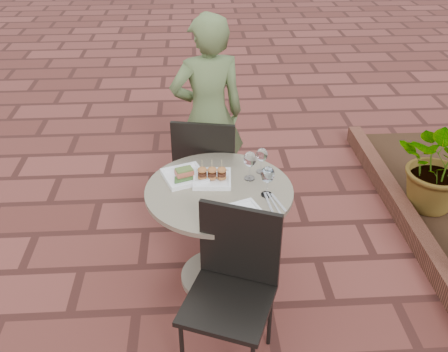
{
  "coord_description": "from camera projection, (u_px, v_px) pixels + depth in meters",
  "views": [
    {
      "loc": [
        -0.0,
        -2.67,
        2.39
      ],
      "look_at": [
        0.15,
        -0.15,
        0.82
      ],
      "focal_mm": 40.0,
      "sensor_mm": 36.0,
      "label": 1
    }
  ],
  "objects": [
    {
      "name": "cutlery_set",
      "position": [
        274.0,
        203.0,
        2.89
      ],
      "size": [
        0.15,
        0.25,
        0.0
      ],
      "primitive_type": null,
      "rotation": [
        0.0,
        0.0,
        0.23
      ],
      "color": "silver",
      "rests_on": "cafe_table"
    },
    {
      "name": "diner",
      "position": [
        208.0,
        116.0,
        3.78
      ],
      "size": [
        0.63,
        0.48,
        1.56
      ],
      "primitive_type": "imported",
      "rotation": [
        0.0,
        0.0,
        3.35
      ],
      "color": "#506336",
      "rests_on": "ground"
    },
    {
      "name": "ground",
      "position": [
        201.0,
        264.0,
        3.52
      ],
      "size": [
        60.0,
        60.0,
        0.0
      ],
      "primitive_type": "plane",
      "color": "brown",
      "rests_on": "ground"
    },
    {
      "name": "wine_glass_far",
      "position": [
        262.0,
        155.0,
        3.12
      ],
      "size": [
        0.07,
        0.07,
        0.17
      ],
      "color": "white",
      "rests_on": "cafe_table"
    },
    {
      "name": "planter_curb",
      "position": [
        409.0,
        222.0,
        3.82
      ],
      "size": [
        0.12,
        3.0,
        0.15
      ],
      "primitive_type": "cube",
      "color": "brown",
      "rests_on": "ground"
    },
    {
      "name": "potted_plant_a",
      "position": [
        443.0,
        164.0,
        3.82
      ],
      "size": [
        0.88,
        0.84,
        0.78
      ],
      "primitive_type": "imported",
      "rotation": [
        0.0,
        0.0,
        -0.42
      ],
      "color": "#33662D",
      "rests_on": "mulch_bed"
    },
    {
      "name": "plate_tuna",
      "position": [
        243.0,
        214.0,
        2.78
      ],
      "size": [
        0.28,
        0.28,
        0.03
      ],
      "rotation": [
        0.0,
        0.0,
        0.37
      ],
      "color": "white",
      "rests_on": "cafe_table"
    },
    {
      "name": "chair_far",
      "position": [
        206.0,
        165.0,
        3.62
      ],
      "size": [
        0.52,
        0.52,
        0.93
      ],
      "rotation": [
        0.0,
        0.0,
        2.95
      ],
      "color": "black",
      "rests_on": "ground"
    },
    {
      "name": "wine_glass_right",
      "position": [
        268.0,
        175.0,
        2.89
      ],
      "size": [
        0.08,
        0.08,
        0.19
      ],
      "color": "white",
      "rests_on": "cafe_table"
    },
    {
      "name": "steel_ramekin",
      "position": [
        182.0,
        172.0,
        3.14
      ],
      "size": [
        0.07,
        0.07,
        0.04
      ],
      "primitive_type": "cylinder",
      "rotation": [
        0.0,
        0.0,
        0.17
      ],
      "color": "silver",
      "rests_on": "cafe_table"
    },
    {
      "name": "chair_near",
      "position": [
        233.0,
        278.0,
        2.62
      ],
      "size": [
        0.57,
        0.57,
        0.93
      ],
      "rotation": [
        0.0,
        0.0,
        -0.38
      ],
      "color": "black",
      "rests_on": "ground"
    },
    {
      "name": "wine_glass_mid",
      "position": [
        250.0,
        160.0,
        3.05
      ],
      "size": [
        0.08,
        0.08,
        0.19
      ],
      "color": "white",
      "rests_on": "cafe_table"
    },
    {
      "name": "plate_sliders",
      "position": [
        212.0,
        176.0,
        3.08
      ],
      "size": [
        0.25,
        0.25,
        0.15
      ],
      "rotation": [
        0.0,
        0.0,
        -0.06
      ],
      "color": "white",
      "rests_on": "cafe_table"
    },
    {
      "name": "plate_salmon",
      "position": [
        184.0,
        175.0,
        3.11
      ],
      "size": [
        0.31,
        0.31,
        0.07
      ],
      "rotation": [
        0.0,
        0.0,
        0.35
      ],
      "color": "white",
      "rests_on": "cafe_table"
    },
    {
      "name": "cafe_table",
      "position": [
        219.0,
        221.0,
        3.15
      ],
      "size": [
        0.9,
        0.9,
        0.73
      ],
      "color": "gray",
      "rests_on": "ground"
    }
  ]
}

